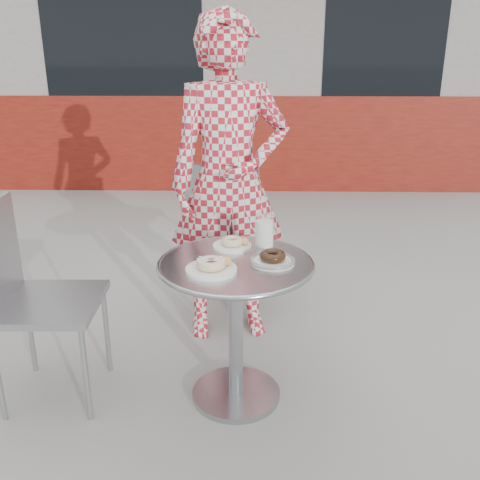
{
  "coord_description": "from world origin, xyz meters",
  "views": [
    {
      "loc": [
        0.09,
        -2.04,
        1.5
      ],
      "look_at": [
        0.05,
        0.06,
        0.73
      ],
      "focal_mm": 40.0,
      "sensor_mm": 36.0,
      "label": 1
    }
  ],
  "objects_px": {
    "seated_person": "(229,183)",
    "plate_near": "(212,266)",
    "chair_far": "(233,261)",
    "milk_cup": "(264,232)",
    "chair_left": "(51,340)",
    "plate_checker": "(273,259)",
    "plate_far": "(233,244)",
    "bistro_table": "(236,297)"
  },
  "relations": [
    {
      "from": "seated_person",
      "to": "plate_near",
      "type": "height_order",
      "value": "seated_person"
    },
    {
      "from": "chair_far",
      "to": "seated_person",
      "type": "relative_size",
      "value": 0.53
    },
    {
      "from": "plate_near",
      "to": "seated_person",
      "type": "bearing_deg",
      "value": 86.79
    },
    {
      "from": "milk_cup",
      "to": "chair_far",
      "type": "bearing_deg",
      "value": 102.39
    },
    {
      "from": "chair_left",
      "to": "plate_checker",
      "type": "xyz_separation_m",
      "value": [
        0.97,
        -0.01,
        0.4
      ]
    },
    {
      "from": "chair_far",
      "to": "plate_far",
      "type": "relative_size",
      "value": 5.2
    },
    {
      "from": "plate_near",
      "to": "plate_checker",
      "type": "bearing_deg",
      "value": 20.73
    },
    {
      "from": "plate_near",
      "to": "milk_cup",
      "type": "xyz_separation_m",
      "value": [
        0.21,
        0.29,
        0.04
      ]
    },
    {
      "from": "plate_checker",
      "to": "milk_cup",
      "type": "relative_size",
      "value": 1.36
    },
    {
      "from": "chair_far",
      "to": "chair_left",
      "type": "bearing_deg",
      "value": 68.2
    },
    {
      "from": "bistro_table",
      "to": "milk_cup",
      "type": "distance_m",
      "value": 0.32
    },
    {
      "from": "plate_near",
      "to": "milk_cup",
      "type": "bearing_deg",
      "value": 54.14
    },
    {
      "from": "plate_checker",
      "to": "chair_far",
      "type": "bearing_deg",
      "value": 101.61
    },
    {
      "from": "chair_far",
      "to": "plate_near",
      "type": "xyz_separation_m",
      "value": [
        -0.05,
        -1.04,
        0.41
      ]
    },
    {
      "from": "chair_left",
      "to": "milk_cup",
      "type": "distance_m",
      "value": 1.05
    },
    {
      "from": "plate_far",
      "to": "milk_cup",
      "type": "bearing_deg",
      "value": 10.51
    },
    {
      "from": "bistro_table",
      "to": "milk_cup",
      "type": "relative_size",
      "value": 4.79
    },
    {
      "from": "chair_far",
      "to": "seated_person",
      "type": "bearing_deg",
      "value": 106.52
    },
    {
      "from": "plate_checker",
      "to": "seated_person",
      "type": "bearing_deg",
      "value": 107.88
    },
    {
      "from": "bistro_table",
      "to": "plate_far",
      "type": "bearing_deg",
      "value": 95.87
    },
    {
      "from": "seated_person",
      "to": "bistro_table",
      "type": "bearing_deg",
      "value": -95.7
    },
    {
      "from": "bistro_table",
      "to": "plate_far",
      "type": "height_order",
      "value": "plate_far"
    },
    {
      "from": "seated_person",
      "to": "plate_near",
      "type": "xyz_separation_m",
      "value": [
        -0.04,
        -0.71,
        -0.15
      ]
    },
    {
      "from": "chair_left",
      "to": "bistro_table",
      "type": "bearing_deg",
      "value": -91.84
    },
    {
      "from": "chair_left",
      "to": "chair_far",
      "type": "bearing_deg",
      "value": -40.68
    },
    {
      "from": "plate_near",
      "to": "plate_checker",
      "type": "distance_m",
      "value": 0.26
    },
    {
      "from": "milk_cup",
      "to": "plate_far",
      "type": "bearing_deg",
      "value": -169.49
    },
    {
      "from": "plate_near",
      "to": "plate_checker",
      "type": "height_order",
      "value": "plate_near"
    },
    {
      "from": "plate_far",
      "to": "plate_checker",
      "type": "relative_size",
      "value": 0.91
    },
    {
      "from": "chair_far",
      "to": "chair_left",
      "type": "relative_size",
      "value": 0.99
    },
    {
      "from": "chair_far",
      "to": "plate_checker",
      "type": "xyz_separation_m",
      "value": [
        0.2,
        -0.95,
        0.4
      ]
    },
    {
      "from": "plate_near",
      "to": "milk_cup",
      "type": "distance_m",
      "value": 0.36
    },
    {
      "from": "bistro_table",
      "to": "plate_checker",
      "type": "relative_size",
      "value": 3.53
    },
    {
      "from": "chair_left",
      "to": "plate_far",
      "type": "bearing_deg",
      "value": -79.74
    },
    {
      "from": "seated_person",
      "to": "plate_checker",
      "type": "relative_size",
      "value": 8.91
    },
    {
      "from": "chair_far",
      "to": "plate_far",
      "type": "height_order",
      "value": "chair_far"
    },
    {
      "from": "seated_person",
      "to": "plate_far",
      "type": "height_order",
      "value": "seated_person"
    },
    {
      "from": "plate_far",
      "to": "milk_cup",
      "type": "xyz_separation_m",
      "value": [
        0.14,
        0.03,
        0.05
      ]
    },
    {
      "from": "chair_left",
      "to": "seated_person",
      "type": "relative_size",
      "value": 0.54
    },
    {
      "from": "chair_left",
      "to": "milk_cup",
      "type": "xyz_separation_m",
      "value": [
        0.93,
        0.19,
        0.45
      ]
    },
    {
      "from": "bistro_table",
      "to": "seated_person",
      "type": "distance_m",
      "value": 0.71
    },
    {
      "from": "bistro_table",
      "to": "seated_person",
      "type": "xyz_separation_m",
      "value": [
        -0.05,
        0.62,
        0.34
      ]
    }
  ]
}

